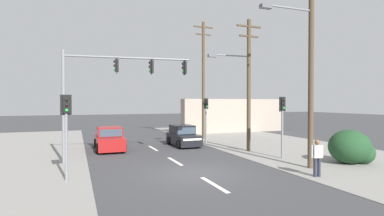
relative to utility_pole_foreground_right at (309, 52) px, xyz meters
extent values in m
plane|color=#3A3A3D|center=(-5.52, 1.09, -5.71)|extent=(140.00, 140.00, 0.00)
cube|color=silver|center=(-5.52, -0.91, -5.70)|extent=(0.20, 2.40, 0.01)
cube|color=silver|center=(-5.52, 4.09, -5.70)|extent=(0.20, 2.40, 0.01)
cube|color=silver|center=(-5.52, 9.09, -5.70)|extent=(0.20, 2.40, 0.01)
cube|color=gray|center=(3.48, 3.09, -5.70)|extent=(10.00, 44.00, 0.02)
cylinder|color=#4C3D2B|center=(0.12, 0.00, -0.37)|extent=(0.26, 0.26, 10.68)
cylinder|color=slate|center=(-1.18, 0.02, 1.98)|extent=(2.60, 0.13, 0.09)
cube|color=#595B60|center=(-2.48, 0.03, 1.91)|extent=(0.56, 0.29, 0.18)
cylinder|color=#4C3D2B|center=(0.09, 5.57, -1.36)|extent=(0.26, 0.26, 8.71)
cube|color=#4C3D2B|center=(0.09, 5.57, 2.55)|extent=(1.80, 0.12, 0.11)
cube|color=#4C3D2B|center=(0.09, 5.57, 1.90)|extent=(1.40, 0.12, 0.10)
cylinder|color=slate|center=(-1.21, 5.64, 0.56)|extent=(2.60, 0.23, 0.09)
cube|color=#595B60|center=(-2.50, 5.71, 0.49)|extent=(0.57, 0.31, 0.18)
cylinder|color=#4C3D2B|center=(-0.02, 12.87, -0.53)|extent=(0.26, 0.26, 10.36)
cube|color=#4C3D2B|center=(-0.02, 12.87, 4.20)|extent=(1.80, 0.12, 0.11)
cube|color=#4C3D2B|center=(-0.02, 12.87, 3.55)|extent=(1.40, 0.12, 0.10)
cylinder|color=slate|center=(-11.18, 5.56, -2.71)|extent=(0.18, 0.18, 6.00)
cylinder|color=slate|center=(-7.81, 5.16, -0.01)|extent=(6.77, 0.91, 0.11)
cube|color=black|center=(-8.48, 5.24, -0.46)|extent=(0.23, 0.28, 0.68)
cube|color=black|center=(-8.48, 5.24, -0.46)|extent=(0.09, 0.44, 0.84)
sphere|color=black|center=(-8.60, 5.25, -0.24)|extent=(0.13, 0.13, 0.13)
sphere|color=black|center=(-8.60, 5.25, -0.46)|extent=(0.13, 0.13, 0.13)
sphere|color=green|center=(-8.60, 5.25, -0.68)|extent=(0.13, 0.13, 0.13)
cube|color=black|center=(-6.59, 5.01, -0.46)|extent=(0.23, 0.28, 0.68)
cube|color=black|center=(-6.59, 5.01, -0.46)|extent=(0.09, 0.44, 0.84)
sphere|color=black|center=(-6.71, 5.03, -0.24)|extent=(0.13, 0.13, 0.13)
sphere|color=black|center=(-6.71, 5.03, -0.46)|extent=(0.13, 0.13, 0.13)
sphere|color=green|center=(-6.71, 5.03, -0.68)|extent=(0.13, 0.13, 0.13)
cube|color=black|center=(-4.70, 4.79, -0.46)|extent=(0.23, 0.28, 0.68)
cube|color=black|center=(-4.70, 4.79, -0.46)|extent=(0.09, 0.44, 0.84)
sphere|color=black|center=(-4.82, 4.80, -0.24)|extent=(0.13, 0.13, 0.13)
sphere|color=black|center=(-4.82, 4.80, -0.46)|extent=(0.13, 0.13, 0.13)
sphere|color=green|center=(-4.82, 4.80, -0.68)|extent=(0.13, 0.13, 0.13)
cylinder|color=slate|center=(0.45, 2.57, -4.31)|extent=(0.12, 0.12, 2.80)
cube|color=black|center=(0.45, 2.57, -2.57)|extent=(0.27, 0.22, 0.68)
cube|color=black|center=(0.45, 2.57, -2.57)|extent=(0.44, 0.07, 0.84)
sphere|color=black|center=(0.46, 2.45, -2.35)|extent=(0.13, 0.13, 0.13)
sphere|color=black|center=(0.46, 2.45, -2.57)|extent=(0.13, 0.13, 0.13)
sphere|color=green|center=(0.46, 2.45, -2.79)|extent=(0.13, 0.13, 0.13)
cylinder|color=slate|center=(-10.96, 1.81, -4.31)|extent=(0.12, 0.12, 2.80)
cube|color=black|center=(-10.96, 1.81, -2.57)|extent=(0.30, 0.26, 0.68)
cube|color=black|center=(-10.96, 1.81, -2.57)|extent=(0.44, 0.15, 0.84)
sphere|color=black|center=(-10.93, 1.69, -2.35)|extent=(0.13, 0.13, 0.13)
sphere|color=black|center=(-10.93, 1.69, -2.57)|extent=(0.13, 0.13, 0.13)
sphere|color=green|center=(-10.93, 1.69, -2.79)|extent=(0.13, 0.13, 0.13)
cylinder|color=slate|center=(-0.98, 10.14, -4.31)|extent=(0.12, 0.12, 2.80)
cube|color=black|center=(-0.98, 10.14, -2.57)|extent=(0.31, 0.27, 0.68)
cube|color=black|center=(-0.98, 10.14, -2.57)|extent=(0.43, 0.17, 0.84)
sphere|color=black|center=(-0.94, 10.03, -2.35)|extent=(0.13, 0.13, 0.13)
sphere|color=black|center=(-0.94, 10.03, -2.57)|extent=(0.13, 0.13, 0.13)
sphere|color=green|center=(-0.94, 10.03, -2.79)|extent=(0.13, 0.13, 0.13)
ellipsoid|color=#1E4223|center=(2.88, 0.14, -4.81)|extent=(2.22, 2.00, 1.79)
ellipsoid|color=#1E4223|center=(3.49, -0.19, -5.13)|extent=(1.22, 1.11, 1.17)
cube|color=#A39384|center=(5.48, 17.09, -3.91)|extent=(12.00, 1.00, 3.60)
cube|color=black|center=(-3.12, 9.44, -5.20)|extent=(1.62, 3.61, 0.76)
cube|color=black|center=(-3.12, 9.74, -4.50)|extent=(1.49, 1.91, 0.64)
cube|color=#384756|center=(-3.12, 8.77, -4.50)|extent=(1.36, 0.07, 0.54)
cube|color=#384756|center=(-3.13, 10.71, -4.50)|extent=(1.33, 0.07, 0.51)
cube|color=white|center=(-3.11, 7.62, -5.03)|extent=(1.36, 0.05, 0.14)
cylinder|color=black|center=(-2.31, 8.33, -5.41)|extent=(0.18, 0.60, 0.60)
cylinder|color=black|center=(-3.91, 8.32, -5.41)|extent=(0.18, 0.60, 0.60)
cylinder|color=black|center=(-2.33, 10.56, -5.41)|extent=(0.18, 0.60, 0.60)
cylinder|color=black|center=(-3.93, 10.55, -5.41)|extent=(0.18, 0.60, 0.60)
cube|color=maroon|center=(-8.46, 9.54, -5.17)|extent=(1.75, 4.22, 0.80)
cube|color=maroon|center=(-8.46, 9.49, -4.46)|extent=(1.58, 1.92, 0.62)
cube|color=#384756|center=(-8.45, 10.46, -4.46)|extent=(1.44, 0.08, 0.53)
cube|color=#384756|center=(-8.47, 8.52, -4.46)|extent=(1.40, 0.08, 0.50)
cube|color=white|center=(-8.43, 11.66, -4.99)|extent=(1.45, 0.06, 0.14)
cylinder|color=black|center=(-9.29, 10.85, -5.39)|extent=(0.20, 0.64, 0.64)
cylinder|color=black|center=(-7.59, 10.83, -5.39)|extent=(0.20, 0.64, 0.64)
cylinder|color=black|center=(-9.32, 8.25, -5.39)|extent=(0.20, 0.64, 0.64)
cylinder|color=black|center=(-7.62, 8.23, -5.39)|extent=(0.20, 0.64, 0.64)
cylinder|color=#232838|center=(-0.95, -1.43, -5.29)|extent=(0.14, 0.14, 0.84)
cylinder|color=#232838|center=(-0.77, -1.48, -5.29)|extent=(0.14, 0.14, 0.84)
cube|color=#B7B2AD|center=(-0.86, -1.46, -4.59)|extent=(0.40, 0.30, 0.56)
sphere|color=brown|center=(-0.86, -1.46, -4.19)|extent=(0.22, 0.22, 0.22)
cylinder|color=#B7B2AD|center=(-1.09, -1.40, -4.59)|extent=(0.09, 0.09, 0.54)
cylinder|color=#B7B2AD|center=(-0.63, -1.51, -4.59)|extent=(0.09, 0.09, 0.54)
camera|label=1|loc=(-10.58, -11.51, -2.47)|focal=28.00mm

